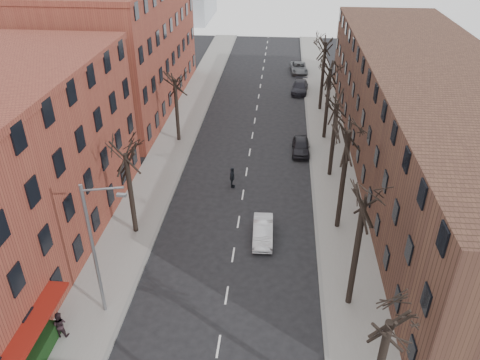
# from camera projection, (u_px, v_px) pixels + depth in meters

# --- Properties ---
(sidewalk_left) EXTENTS (4.00, 90.00, 0.15)m
(sidewalk_left) POSITION_uv_depth(u_px,v_px,m) (177.00, 136.00, 49.99)
(sidewalk_left) COLOR gray
(sidewalk_left) RESTS_ON ground
(sidewalk_right) EXTENTS (4.00, 90.00, 0.15)m
(sidewalk_right) POSITION_uv_depth(u_px,v_px,m) (328.00, 142.00, 48.73)
(sidewalk_right) COLOR gray
(sidewalk_right) RESTS_ON ground
(building_left_far) EXTENTS (12.00, 28.00, 14.00)m
(building_left_far) POSITION_uv_depth(u_px,v_px,m) (122.00, 47.00, 54.83)
(building_left_far) COLOR brown
(building_left_far) RESTS_ON ground
(building_right) EXTENTS (12.00, 50.00, 10.00)m
(building_right) POSITION_uv_depth(u_px,v_px,m) (429.00, 120.00, 41.32)
(building_right) COLOR #503225
(building_right) RESTS_ON ground
(tree_right_b) EXTENTS (5.20, 5.20, 10.80)m
(tree_right_b) POSITION_uv_depth(u_px,v_px,m) (348.00, 303.00, 29.06)
(tree_right_b) COLOR black
(tree_right_b) RESTS_ON ground
(tree_right_c) EXTENTS (5.20, 5.20, 11.60)m
(tree_right_c) POSITION_uv_depth(u_px,v_px,m) (337.00, 227.00, 35.93)
(tree_right_c) COLOR black
(tree_right_c) RESTS_ON ground
(tree_right_d) EXTENTS (5.20, 5.20, 10.00)m
(tree_right_d) POSITION_uv_depth(u_px,v_px,m) (329.00, 176.00, 42.79)
(tree_right_d) COLOR black
(tree_right_d) RESTS_ON ground
(tree_right_e) EXTENTS (5.20, 5.20, 10.80)m
(tree_right_e) POSITION_uv_depth(u_px,v_px,m) (324.00, 138.00, 49.66)
(tree_right_e) COLOR black
(tree_right_e) RESTS_ON ground
(tree_right_f) EXTENTS (5.20, 5.20, 11.60)m
(tree_right_f) POSITION_uv_depth(u_px,v_px,m) (320.00, 110.00, 56.53)
(tree_right_f) COLOR black
(tree_right_f) RESTS_ON ground
(tree_left_a) EXTENTS (5.20, 5.20, 9.50)m
(tree_left_a) POSITION_uv_depth(u_px,v_px,m) (136.00, 232.00, 35.40)
(tree_left_a) COLOR black
(tree_left_a) RESTS_ON ground
(tree_left_b) EXTENTS (5.20, 5.20, 9.50)m
(tree_left_b) POSITION_uv_depth(u_px,v_px,m) (179.00, 141.00, 49.14)
(tree_left_b) COLOR black
(tree_left_b) RESTS_ON ground
(streetlight) EXTENTS (2.45, 0.22, 9.03)m
(streetlight) POSITION_uv_depth(u_px,v_px,m) (96.00, 246.00, 25.95)
(streetlight) COLOR slate
(streetlight) RESTS_ON ground
(silver_sedan) EXTENTS (1.57, 4.15, 1.35)m
(silver_sedan) POSITION_uv_depth(u_px,v_px,m) (263.00, 231.00, 34.35)
(silver_sedan) COLOR silver
(silver_sedan) RESTS_ON ground
(parked_car_near) EXTENTS (1.71, 4.22, 1.44)m
(parked_car_near) POSITION_uv_depth(u_px,v_px,m) (301.00, 146.00, 46.39)
(parked_car_near) COLOR black
(parked_car_near) RESTS_ON ground
(parked_car_mid) EXTENTS (2.45, 5.04, 1.41)m
(parked_car_mid) POSITION_uv_depth(u_px,v_px,m) (300.00, 87.00, 61.49)
(parked_car_mid) COLOR black
(parked_car_mid) RESTS_ON ground
(parked_car_far) EXTENTS (2.72, 5.25, 1.41)m
(parked_car_far) POSITION_uv_depth(u_px,v_px,m) (299.00, 68.00, 68.80)
(parked_car_far) COLOR #5B5F63
(parked_car_far) RESTS_ON ground
(pedestrian_b) EXTENTS (0.89, 0.72, 1.71)m
(pedestrian_b) POSITION_uv_depth(u_px,v_px,m) (59.00, 324.00, 26.30)
(pedestrian_b) COLOR black
(pedestrian_b) RESTS_ON sidewalk_left
(pedestrian_crossing) EXTENTS (0.47, 1.13, 1.92)m
(pedestrian_crossing) POSITION_uv_depth(u_px,v_px,m) (232.00, 178.00, 40.56)
(pedestrian_crossing) COLOR black
(pedestrian_crossing) RESTS_ON ground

